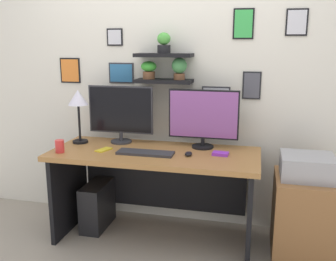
{
  "coord_description": "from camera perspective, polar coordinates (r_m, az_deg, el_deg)",
  "views": [
    {
      "loc": [
        0.78,
        -2.77,
        1.59
      ],
      "look_at": [
        0.1,
        0.05,
        0.92
      ],
      "focal_mm": 40.32,
      "sensor_mm": 36.0,
      "label": 1
    }
  ],
  "objects": [
    {
      "name": "ground_plane",
      "position": [
        3.28,
        -1.98,
        -15.87
      ],
      "size": [
        8.0,
        8.0,
        0.0
      ],
      "primitive_type": "plane",
      "color": "gray"
    },
    {
      "name": "back_wall_assembly",
      "position": [
        3.31,
        -0.1,
        8.96
      ],
      "size": [
        4.4,
        0.24,
        2.7
      ],
      "color": "silver",
      "rests_on": "ground"
    },
    {
      "name": "desk",
      "position": [
        3.11,
        -1.78,
        -6.64
      ],
      "size": [
        1.65,
        0.68,
        0.75
      ],
      "color": "#9E6B38",
      "rests_on": "ground"
    },
    {
      "name": "monitor_left",
      "position": [
        3.25,
        -7.16,
        2.75
      ],
      "size": [
        0.57,
        0.18,
        0.49
      ],
      "color": "#2D2D33",
      "rests_on": "desk"
    },
    {
      "name": "monitor_right",
      "position": [
        3.07,
        5.37,
        2.03
      ],
      "size": [
        0.57,
        0.18,
        0.48
      ],
      "color": "black",
      "rests_on": "desk"
    },
    {
      "name": "keyboard",
      "position": [
        2.93,
        -3.45,
        -3.39
      ],
      "size": [
        0.44,
        0.14,
        0.02
      ],
      "primitive_type": "cube",
      "color": "#2D2D33",
      "rests_on": "desk"
    },
    {
      "name": "computer_mouse",
      "position": [
        2.89,
        3.11,
        -3.54
      ],
      "size": [
        0.06,
        0.09,
        0.03
      ],
      "primitive_type": "ellipsoid",
      "color": "black",
      "rests_on": "desk"
    },
    {
      "name": "desk_lamp",
      "position": [
        3.28,
        -13.42,
        4.23
      ],
      "size": [
        0.17,
        0.17,
        0.46
      ],
      "color": "black",
      "rests_on": "desk"
    },
    {
      "name": "cell_phone",
      "position": [
        3.07,
        -9.68,
        -2.88
      ],
      "size": [
        0.11,
        0.16,
        0.01
      ],
      "primitive_type": "cube",
      "rotation": [
        0.0,
        0.0,
        -0.35
      ],
      "color": "yellow",
      "rests_on": "desk"
    },
    {
      "name": "pen_cup",
      "position": [
        3.08,
        -16.05,
        -2.31
      ],
      "size": [
        0.07,
        0.07,
        0.1
      ],
      "primitive_type": "cylinder",
      "color": "red",
      "rests_on": "desk"
    },
    {
      "name": "scissors_tray",
      "position": [
        2.92,
        7.93,
        -3.5
      ],
      "size": [
        0.13,
        0.09,
        0.02
      ],
      "primitive_type": "cube",
      "rotation": [
        0.0,
        0.0,
        -0.1
      ],
      "color": "purple",
      "rests_on": "desk"
    },
    {
      "name": "drawer_cabinet",
      "position": [
        3.1,
        19.73,
        -12.12
      ],
      "size": [
        0.44,
        0.5,
        0.62
      ],
      "primitive_type": "cube",
      "color": "brown",
      "rests_on": "ground"
    },
    {
      "name": "printer",
      "position": [
        2.96,
        20.31,
        -5.15
      ],
      "size": [
        0.38,
        0.34,
        0.17
      ],
      "primitive_type": "cube",
      "color": "#9E9EA3",
      "rests_on": "drawer_cabinet"
    },
    {
      "name": "computer_tower_left",
      "position": [
        3.43,
        -10.61,
        -11.04
      ],
      "size": [
        0.18,
        0.4,
        0.4
      ],
      "primitive_type": "cube",
      "color": "black",
      "rests_on": "ground"
    }
  ]
}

